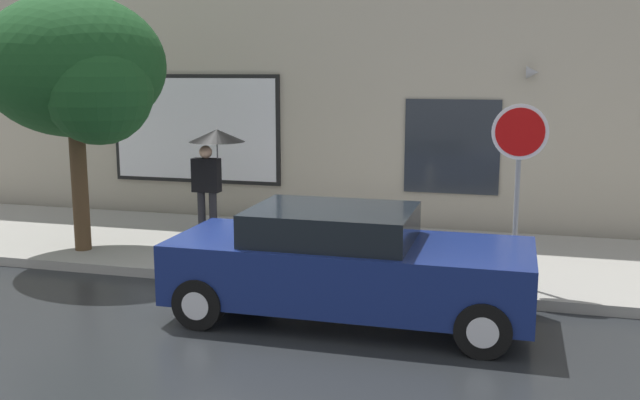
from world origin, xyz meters
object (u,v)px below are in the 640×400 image
object	(u,v)px
pedestrian_with_umbrella	(213,153)
street_tree	(78,71)
fire_hydrant	(382,243)
stop_sign	(519,159)
parked_car	(346,264)

from	to	relation	value
pedestrian_with_umbrella	street_tree	size ratio (longest dim) A/B	0.47
fire_hydrant	stop_sign	xyz separation A→B (m)	(1.96, -0.46, 1.42)
fire_hydrant	parked_car	bearing A→B (deg)	-92.47
street_tree	stop_sign	size ratio (longest dim) A/B	1.66
parked_car	pedestrian_with_umbrella	world-z (taller)	pedestrian_with_umbrella
stop_sign	street_tree	bearing A→B (deg)	179.08
street_tree	stop_sign	xyz separation A→B (m)	(6.89, -0.11, -1.17)
parked_car	pedestrian_with_umbrella	bearing A→B (deg)	135.52
fire_hydrant	street_tree	xyz separation A→B (m)	(-4.93, -0.35, 2.59)
fire_hydrant	pedestrian_with_umbrella	xyz separation A→B (m)	(-3.23, 1.05, 1.18)
fire_hydrant	stop_sign	distance (m)	2.46
parked_car	street_tree	world-z (taller)	street_tree
fire_hydrant	stop_sign	bearing A→B (deg)	-13.11
fire_hydrant	pedestrian_with_umbrella	bearing A→B (deg)	161.93
street_tree	pedestrian_with_umbrella	bearing A→B (deg)	39.41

